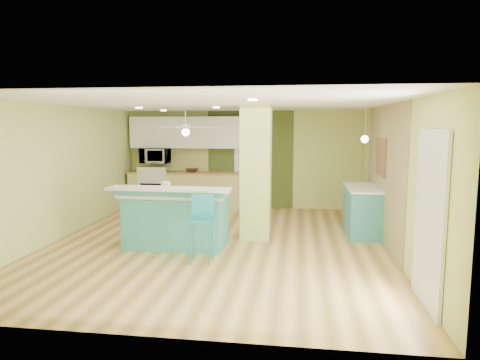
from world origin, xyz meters
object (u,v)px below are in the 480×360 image
peninsula (176,218)px  fruit_bowl (192,170)px  bar_stool (202,217)px  canister (166,186)px  side_counter (362,210)px

peninsula → fruit_bowl: bearing=100.7°
peninsula → bar_stool: (0.64, -0.77, 0.20)m
canister → side_counter: bearing=17.8°
peninsula → canister: canister is taller
peninsula → side_counter: peninsula is taller
side_counter → canister: size_ratio=8.58×
fruit_bowl → canister: (0.35, -3.27, 0.06)m
peninsula → side_counter: (3.39, 1.36, -0.04)m
bar_stool → fruit_bowl: bearing=103.5°
side_counter → fruit_bowl: (-3.98, 2.10, 0.51)m
fruit_bowl → canister: canister is taller
side_counter → canister: bearing=-162.2°
peninsula → canister: bearing=141.9°
peninsula → bar_stool: bearing=-49.1°
bar_stool → canister: size_ratio=6.26×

